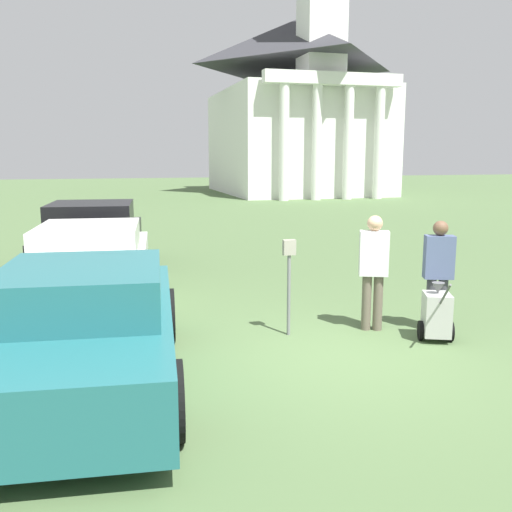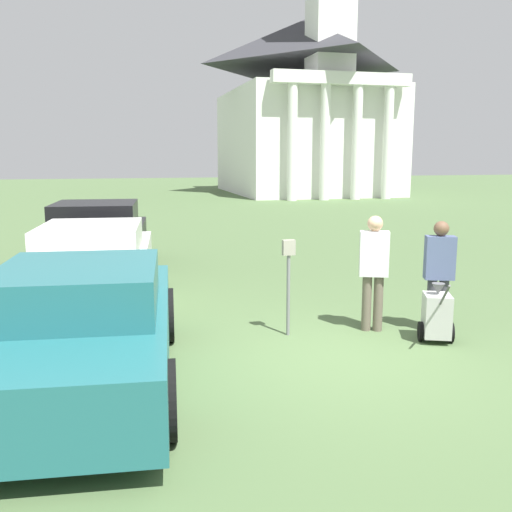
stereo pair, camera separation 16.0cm
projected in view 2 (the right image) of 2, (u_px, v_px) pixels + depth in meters
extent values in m
plane|color=#4C663D|center=(340.00, 358.00, 7.40)|extent=(120.00, 120.00, 0.00)
cube|color=#23666B|center=(84.00, 337.00, 6.47)|extent=(2.31, 4.78, 0.72)
cube|color=#23666B|center=(79.00, 288.00, 6.18)|extent=(1.83, 2.09, 0.51)
cylinder|color=black|center=(30.00, 321.00, 7.76)|extent=(0.25, 0.77, 0.76)
cylinder|color=black|center=(167.00, 315.00, 8.03)|extent=(0.25, 0.77, 0.76)
cylinder|color=black|center=(167.00, 400.00, 5.24)|extent=(0.25, 0.77, 0.76)
cube|color=silver|center=(94.00, 273.00, 9.89)|extent=(2.28, 5.03, 0.79)
cube|color=silver|center=(91.00, 239.00, 9.59)|extent=(1.79, 2.19, 0.48)
cylinder|color=black|center=(58.00, 271.00, 11.27)|extent=(0.24, 0.69, 0.67)
cylinder|color=black|center=(150.00, 268.00, 11.54)|extent=(0.24, 0.69, 0.67)
cylinder|color=black|center=(19.00, 312.00, 8.33)|extent=(0.24, 0.69, 0.67)
cylinder|color=black|center=(143.00, 307.00, 8.59)|extent=(0.24, 0.69, 0.67)
cube|color=black|center=(98.00, 246.00, 12.68)|extent=(2.37, 4.76, 0.81)
cube|color=black|center=(96.00, 216.00, 12.38)|extent=(1.89, 2.08, 0.59)
cylinder|color=black|center=(66.00, 248.00, 13.97)|extent=(0.25, 0.73, 0.72)
cylinder|color=black|center=(145.00, 246.00, 14.26)|extent=(0.25, 0.73, 0.72)
cylinder|color=black|center=(40.00, 271.00, 11.20)|extent=(0.25, 0.73, 0.72)
cylinder|color=black|center=(139.00, 268.00, 11.48)|extent=(0.25, 0.73, 0.72)
cylinder|color=slate|center=(288.00, 295.00, 8.26)|extent=(0.05, 0.05, 1.19)
cube|color=gray|center=(289.00, 247.00, 8.14)|extent=(0.18, 0.09, 0.22)
cylinder|color=#665B4C|center=(378.00, 303.00, 8.50)|extent=(0.14, 0.14, 0.84)
cylinder|color=#665B4C|center=(367.00, 303.00, 8.53)|extent=(0.14, 0.14, 0.84)
cube|color=silver|center=(374.00, 254.00, 8.38)|extent=(0.47, 0.36, 0.66)
sphere|color=tan|center=(375.00, 224.00, 8.30)|extent=(0.23, 0.23, 0.23)
cylinder|color=#3F3F47|center=(443.00, 306.00, 8.44)|extent=(0.14, 0.14, 0.81)
cylinder|color=#3F3F47|center=(431.00, 305.00, 8.45)|extent=(0.14, 0.14, 0.81)
cube|color=#4C597F|center=(440.00, 258.00, 8.32)|extent=(0.47, 0.35, 0.64)
sphere|color=brown|center=(441.00, 229.00, 8.24)|extent=(0.22, 0.22, 0.22)
cube|color=#B2B2AD|center=(437.00, 315.00, 8.00)|extent=(0.50, 0.54, 0.60)
cone|color=#59595B|center=(438.00, 289.00, 7.94)|extent=(0.18, 0.18, 0.16)
cylinder|color=#4C4C4C|center=(444.00, 296.00, 7.48)|extent=(0.25, 0.56, 0.43)
cylinder|color=black|center=(420.00, 331.00, 8.08)|extent=(0.15, 0.28, 0.28)
cylinder|color=black|center=(451.00, 333.00, 8.02)|extent=(0.15, 0.28, 0.28)
cube|color=white|center=(303.00, 143.00, 39.52)|extent=(9.86, 12.46, 6.89)
pyramid|color=#333338|center=(305.00, 44.00, 38.37)|extent=(10.06, 12.71, 3.10)
cylinder|color=white|center=(292.00, 143.00, 32.32)|extent=(0.56, 0.56, 6.55)
cylinder|color=white|center=(325.00, 143.00, 32.79)|extent=(0.56, 0.56, 6.55)
cylinder|color=white|center=(357.00, 143.00, 33.26)|extent=(0.56, 0.56, 6.55)
cylinder|color=white|center=(388.00, 143.00, 33.72)|extent=(0.56, 0.56, 6.55)
cube|color=white|center=(343.00, 78.00, 32.39)|extent=(8.38, 0.70, 0.70)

